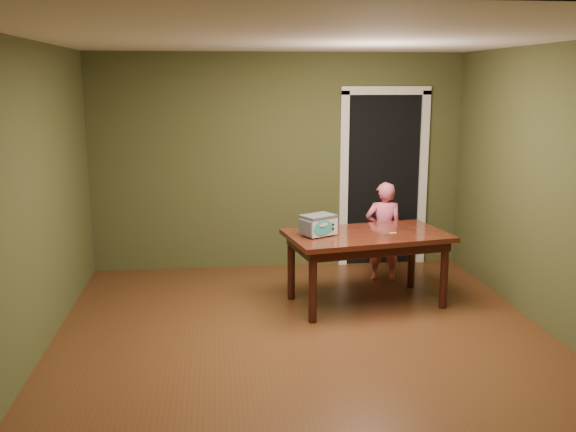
{
  "coord_description": "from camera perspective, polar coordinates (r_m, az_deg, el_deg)",
  "views": [
    {
      "loc": [
        -0.76,
        -5.19,
        2.27
      ],
      "look_at": [
        -0.06,
        1.0,
        0.95
      ],
      "focal_mm": 40.0,
      "sensor_mm": 36.0,
      "label": 1
    }
  ],
  "objects": [
    {
      "name": "baking_pan",
      "position": [
        6.5,
        8.6,
        -1.6
      ],
      "size": [
        0.1,
        0.1,
        0.02
      ],
      "color": "silver",
      "rests_on": "dining_table"
    },
    {
      "name": "dining_table",
      "position": [
        6.59,
        7.02,
        -2.36
      ],
      "size": [
        1.73,
        1.17,
        0.75
      ],
      "rotation": [
        0.0,
        0.0,
        0.18
      ],
      "color": "#36160C",
      "rests_on": "floor"
    },
    {
      "name": "doorway",
      "position": [
        8.32,
        7.93,
        3.47
      ],
      "size": [
        1.1,
        0.66,
        2.25
      ],
      "color": "black",
      "rests_on": "ground"
    },
    {
      "name": "floor",
      "position": [
        5.71,
        1.72,
        -11.45
      ],
      "size": [
        5.0,
        5.0,
        0.0
      ],
      "primitive_type": "plane",
      "color": "#522F17",
      "rests_on": "ground"
    },
    {
      "name": "room_shell",
      "position": [
        5.27,
        1.84,
        5.82
      ],
      "size": [
        4.52,
        5.02,
        2.61
      ],
      "color": "#404726",
      "rests_on": "ground"
    },
    {
      "name": "toy_oven",
      "position": [
        6.4,
        2.72,
        -0.74
      ],
      "size": [
        0.4,
        0.36,
        0.21
      ],
      "rotation": [
        0.0,
        0.0,
        0.51
      ],
      "color": "#4C4F54",
      "rests_on": "dining_table"
    },
    {
      "name": "spatula",
      "position": [
        6.56,
        8.96,
        -1.54
      ],
      "size": [
        0.18,
        0.08,
        0.01
      ],
      "primitive_type": "cube",
      "rotation": [
        0.0,
        0.0,
        0.33
      ],
      "color": "#E2B762",
      "rests_on": "dining_table"
    },
    {
      "name": "child",
      "position": [
        7.41,
        8.49,
        -1.39
      ],
      "size": [
        0.45,
        0.32,
        1.15
      ],
      "primitive_type": "imported",
      "rotation": [
        0.0,
        0.0,
        3.02
      ],
      "color": "#E55E7B",
      "rests_on": "floor"
    }
  ]
}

